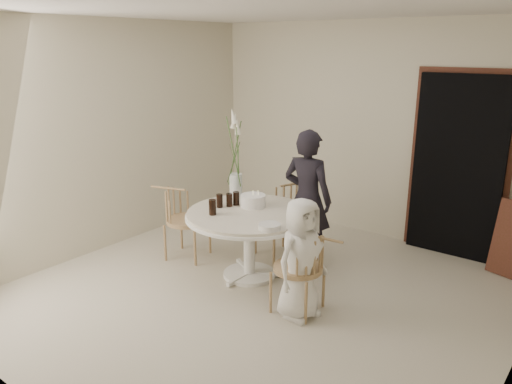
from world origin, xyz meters
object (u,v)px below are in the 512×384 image
Objects in this scene: chair_right at (309,262)px; birthday_cake at (253,201)px; boy at (301,259)px; girl at (307,199)px; flower_vase at (236,166)px; table at (249,222)px; chair_left at (178,212)px; chair_far at (288,209)px.

chair_right is 2.92× the size of birthday_cake.
boy is (-0.03, -0.08, 0.05)m from chair_right.
flower_vase is at bearing 16.68° from girl.
table is 1.68× the size of chair_right.
chair_left is 1.51m from girl.
boy is 4.17× the size of birthday_cake.
chair_right is 0.78× the size of flower_vase.
birthday_cake is at bearing 114.76° from table.
chair_far is 0.56× the size of girl.
girl is (0.34, -0.13, 0.21)m from chair_far.
chair_right is (0.91, -0.28, -0.10)m from table.
table is at bearing -112.05° from chair_right.
flower_vase is at bearing -114.12° from chair_far.
table is 0.75m from chair_far.
flower_vase reaches higher than birthday_cake.
chair_far reaches higher than chair_left.
birthday_cake reaches higher than chair_right.
birthday_cake is (-0.95, 0.52, 0.23)m from boy.
table is 0.25m from birthday_cake.
birthday_cake reaches higher than chair_left.
chair_far is 1.04× the size of chair_left.
chair_left is 1.89m from boy.
chair_right is 1.59m from flower_vase.
girl is at bearing -0.45° from chair_far.
chair_left reaches higher than chair_right.
chair_left is (-0.97, -0.83, -0.02)m from chair_far.
chair_right is at bearing -23.94° from birthday_cake.
chair_right is at bearing -27.01° from chair_far.
birthday_cake is at bearing -119.07° from chair_right.
flower_vase is at bearing 156.95° from birthday_cake.
chair_left is 0.82× the size of flower_vase.
boy is 1.12× the size of flower_vase.
boy is at bearing -22.28° from table.
birthday_cake is (-0.07, 0.16, 0.18)m from table.
chair_far is at bearing -142.90° from chair_right.
chair_far is 1.43m from boy.
boy is at bearing -28.66° from birthday_cake.
birthday_cake is (0.92, 0.24, 0.26)m from chair_left.
chair_left reaches higher than table.
chair_right is (0.93, -1.03, -0.05)m from chair_far.
flower_vase is at bearing 72.78° from boy.
girl reaches higher than chair_right.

